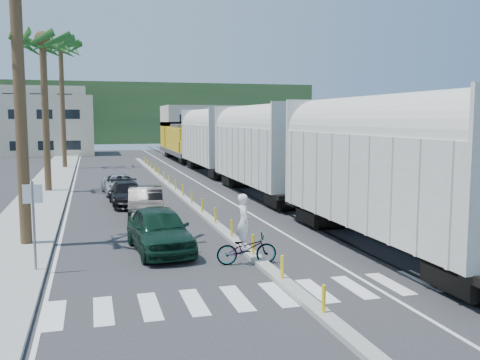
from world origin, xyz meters
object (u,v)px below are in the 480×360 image
street_sign (33,214)px  car_lead (159,229)px  car_second (146,203)px  cyclist (246,242)px

street_sign → car_lead: (4.20, 1.89, -1.14)m
car_second → cyclist: bearing=-70.3°
street_sign → car_lead: 4.75m
car_second → car_lead: bearing=-86.3°
car_lead → car_second: 6.85m
cyclist → car_second: bearing=20.4°
car_second → cyclist: size_ratio=2.00×
street_sign → car_second: size_ratio=0.62×
street_sign → car_second: street_sign is taller
car_second → cyclist: 9.75m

